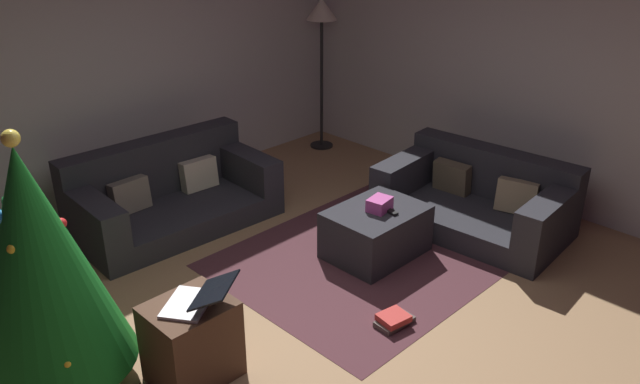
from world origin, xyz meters
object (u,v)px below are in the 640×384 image
(couch_left, at_px, (169,194))
(tv_remote, at_px, (390,211))
(couch_right, at_px, (478,199))
(corner_lamp, at_px, (322,21))
(gift_box, at_px, (380,204))
(book_stack, at_px, (394,320))
(side_table, at_px, (192,341))
(ottoman, at_px, (376,232))
(laptop, at_px, (197,299))
(christmas_tree, at_px, (38,262))

(couch_left, distance_m, tv_remote, 2.14)
(couch_right, bearing_deg, corner_lamp, -14.25)
(tv_remote, bearing_deg, couch_right, -2.99)
(gift_box, bearing_deg, book_stack, -132.85)
(side_table, bearing_deg, couch_right, -2.37)
(ottoman, relative_size, book_stack, 2.74)
(couch_left, bearing_deg, laptop, 64.98)
(couch_right, distance_m, tv_remote, 1.10)
(couch_right, relative_size, laptop, 3.23)
(book_stack, bearing_deg, corner_lamp, 53.17)
(ottoman, relative_size, side_table, 1.48)
(couch_left, relative_size, ottoman, 2.29)
(laptop, height_order, corner_lamp, corner_lamp)
(laptop, bearing_deg, gift_box, 6.44)
(gift_box, bearing_deg, laptop, -173.56)
(couch_left, bearing_deg, ottoman, 120.02)
(ottoman, bearing_deg, couch_right, -16.18)
(ottoman, distance_m, christmas_tree, 2.80)
(couch_left, xyz_separation_m, christmas_tree, (-1.76, -1.46, 0.64))
(christmas_tree, bearing_deg, couch_right, -9.73)
(corner_lamp, bearing_deg, laptop, -145.30)
(couch_left, xyz_separation_m, laptop, (-1.07, -2.04, 0.33))
(laptop, xyz_separation_m, corner_lamp, (3.53, 2.45, 0.93))
(couch_right, xyz_separation_m, corner_lamp, (0.43, 2.52, 1.27))
(couch_left, distance_m, ottoman, 2.02)
(ottoman, height_order, side_table, side_table)
(couch_right, xyz_separation_m, laptop, (-3.10, 0.07, 0.35))
(couch_right, distance_m, christmas_tree, 3.90)
(gift_box, height_order, christmas_tree, christmas_tree)
(gift_box, xyz_separation_m, tv_remote, (0.03, -0.09, -0.04))
(couch_right, height_order, book_stack, couch_right)
(couch_left, height_order, side_table, couch_left)
(gift_box, height_order, laptop, laptop)
(couch_left, bearing_deg, corner_lamp, -167.82)
(side_table, height_order, book_stack, side_table)
(ottoman, xyz_separation_m, side_table, (-2.03, -0.19, 0.06))
(ottoman, height_order, christmas_tree, christmas_tree)
(gift_box, bearing_deg, corner_lamp, 55.45)
(gift_box, relative_size, corner_lamp, 0.11)
(tv_remote, relative_size, laptop, 0.29)
(couch_right, height_order, corner_lamp, corner_lamp)
(couch_left, height_order, tv_remote, couch_left)
(gift_box, distance_m, book_stack, 1.11)
(christmas_tree, distance_m, corner_lamp, 4.66)
(gift_box, bearing_deg, couch_left, 117.20)
(christmas_tree, bearing_deg, book_stack, -28.78)
(side_table, height_order, corner_lamp, corner_lamp)
(gift_box, distance_m, tv_remote, 0.10)
(gift_box, relative_size, tv_remote, 1.27)
(tv_remote, bearing_deg, couch_left, 125.05)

